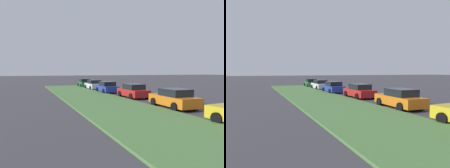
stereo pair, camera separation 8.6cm
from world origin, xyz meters
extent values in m
cube|color=#517F42|center=(10.00, 6.05, 0.06)|extent=(60.00, 6.00, 0.12)
cylinder|color=black|center=(7.91, 3.14, 0.32)|extent=(0.65, 0.25, 0.64)
cube|color=orange|center=(12.86, 1.88, 0.57)|extent=(4.38, 2.00, 0.70)
cube|color=black|center=(12.66, 1.89, 1.19)|extent=(2.27, 1.70, 0.55)
cylinder|color=black|center=(14.25, 2.72, 0.32)|extent=(0.65, 0.25, 0.64)
cylinder|color=black|center=(14.16, 0.92, 0.32)|extent=(0.65, 0.25, 0.64)
cylinder|color=black|center=(11.55, 2.85, 0.32)|extent=(0.65, 0.25, 0.64)
cylinder|color=black|center=(11.47, 1.05, 0.32)|extent=(0.65, 0.25, 0.64)
cube|color=red|center=(19.39, 1.84, 0.57)|extent=(4.33, 1.87, 0.70)
cube|color=black|center=(19.19, 1.84, 1.19)|extent=(2.22, 1.63, 0.55)
cylinder|color=black|center=(20.75, 2.72, 0.32)|extent=(0.64, 0.23, 0.64)
cylinder|color=black|center=(20.72, 0.92, 0.32)|extent=(0.64, 0.23, 0.64)
cylinder|color=black|center=(18.05, 2.76, 0.32)|extent=(0.64, 0.23, 0.64)
cylinder|color=black|center=(18.02, 0.96, 0.32)|extent=(0.64, 0.23, 0.64)
cube|color=#23389E|center=(25.39, 2.42, 0.57)|extent=(4.36, 1.95, 0.70)
cube|color=black|center=(25.19, 2.43, 1.19)|extent=(2.26, 1.68, 0.55)
cylinder|color=black|center=(26.78, 3.27, 0.32)|extent=(0.65, 0.24, 0.64)
cylinder|color=black|center=(26.71, 1.48, 0.32)|extent=(0.65, 0.24, 0.64)
cylinder|color=black|center=(24.08, 3.37, 0.32)|extent=(0.65, 0.24, 0.64)
cylinder|color=black|center=(24.01, 1.57, 0.32)|extent=(0.65, 0.24, 0.64)
cube|color=silver|center=(31.18, 2.41, 0.57)|extent=(4.31, 1.83, 0.70)
cube|color=black|center=(30.98, 2.41, 1.19)|extent=(2.21, 1.61, 0.55)
cylinder|color=black|center=(32.54, 3.30, 0.32)|extent=(0.64, 0.22, 0.64)
cylinder|color=black|center=(32.52, 1.50, 0.32)|extent=(0.64, 0.22, 0.64)
cylinder|color=black|center=(29.84, 3.32, 0.32)|extent=(0.64, 0.22, 0.64)
cylinder|color=black|center=(29.82, 1.52, 0.32)|extent=(0.64, 0.22, 0.64)
cube|color=#1E6B38|center=(37.05, 2.28, 0.57)|extent=(4.40, 2.05, 0.70)
cube|color=black|center=(36.85, 2.29, 1.19)|extent=(2.29, 1.73, 0.55)
cylinder|color=black|center=(38.45, 3.10, 0.32)|extent=(0.65, 0.26, 0.64)
cylinder|color=black|center=(38.35, 1.30, 0.32)|extent=(0.65, 0.26, 0.64)
cylinder|color=black|center=(35.75, 3.26, 0.32)|extent=(0.65, 0.26, 0.64)
cylinder|color=black|center=(35.65, 1.46, 0.32)|extent=(0.65, 0.26, 0.64)
camera|label=1|loc=(0.31, 12.27, 2.75)|focal=32.93mm
camera|label=2|loc=(0.28, 12.19, 2.75)|focal=32.93mm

